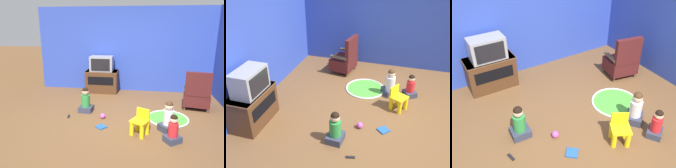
# 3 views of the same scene
# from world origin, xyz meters

# --- Properties ---
(ground_plane) EXTENTS (30.00, 30.00, 0.00)m
(ground_plane) POSITION_xyz_m (0.00, 0.00, 0.00)
(ground_plane) COLOR brown
(wall_back) EXTENTS (5.46, 0.12, 2.56)m
(wall_back) POSITION_xyz_m (-0.27, 2.44, 1.28)
(wall_back) COLOR #2D47B2
(wall_back) RESTS_ON ground_plane
(tv_cabinet) EXTENTS (0.98, 0.53, 0.67)m
(tv_cabinet) POSITION_xyz_m (-0.97, 2.10, 0.35)
(tv_cabinet) COLOR #4C2D19
(tv_cabinet) RESTS_ON ground_plane
(television) EXTENTS (0.68, 0.42, 0.45)m
(television) POSITION_xyz_m (-0.97, 2.07, 0.89)
(television) COLOR #939399
(television) RESTS_ON tv_cabinet
(black_armchair) EXTENTS (0.70, 0.65, 0.97)m
(black_armchair) POSITION_xyz_m (1.61, 1.01, 0.36)
(black_armchair) COLOR brown
(black_armchair) RESTS_ON ground_plane
(yellow_kid_chair) EXTENTS (0.40, 0.40, 0.49)m
(yellow_kid_chair) POSITION_xyz_m (0.26, -0.48, 0.21)
(yellow_kid_chair) COLOR yellow
(yellow_kid_chair) RESTS_ON ground_plane
(play_mat) EXTENTS (0.92, 0.92, 0.04)m
(play_mat) POSITION_xyz_m (0.87, 0.32, 0.01)
(play_mat) COLOR green
(play_mat) RESTS_ON ground_plane
(child_watching_left) EXTENTS (0.42, 0.41, 0.62)m
(child_watching_left) POSITION_xyz_m (0.81, -0.25, 0.27)
(child_watching_left) COLOR #33384C
(child_watching_left) RESTS_ON ground_plane
(child_watching_center) EXTENTS (0.36, 0.35, 0.53)m
(child_watching_center) POSITION_xyz_m (0.85, -0.69, 0.23)
(child_watching_center) COLOR #33384C
(child_watching_center) RESTS_ON ground_plane
(child_watching_right) EXTENTS (0.32, 0.29, 0.61)m
(child_watching_right) POSITION_xyz_m (-1.05, 0.46, 0.26)
(child_watching_right) COLOR #33384C
(child_watching_right) RESTS_ON ground_plane
(toy_ball) EXTENTS (0.12, 0.12, 0.12)m
(toy_ball) POSITION_xyz_m (-0.58, 0.13, 0.06)
(toy_ball) COLOR #CC4CB2
(toy_ball) RESTS_ON ground_plane
(book) EXTENTS (0.26, 0.26, 0.02)m
(book) POSITION_xyz_m (-0.53, -0.31, 0.01)
(book) COLOR #235699
(book) RESTS_ON ground_plane
(remote_control) EXTENTS (0.08, 0.16, 0.02)m
(remote_control) POSITION_xyz_m (-1.37, 0.10, 0.01)
(remote_control) COLOR black
(remote_control) RESTS_ON ground_plane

